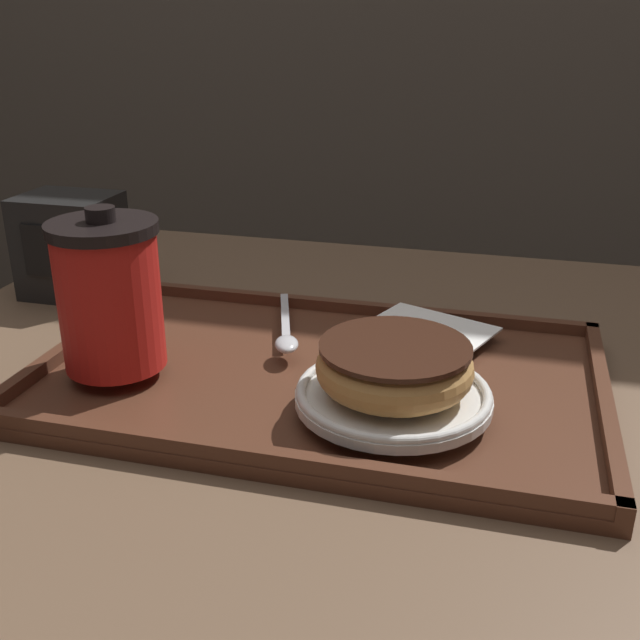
{
  "coord_description": "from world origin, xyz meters",
  "views": [
    {
      "loc": [
        0.18,
        -0.59,
        1.03
      ],
      "look_at": [
        0.02,
        0.0,
        0.78
      ],
      "focal_mm": 42.0,
      "sensor_mm": 36.0,
      "label": 1
    }
  ],
  "objects_px": {
    "donut_chocolate_glazed": "(394,366)",
    "coffee_cup_front": "(109,294)",
    "napkin_dispenser": "(71,246)",
    "spoon": "(286,335)"
  },
  "relations": [
    {
      "from": "donut_chocolate_glazed",
      "to": "napkin_dispenser",
      "type": "distance_m",
      "value": 0.47
    },
    {
      "from": "coffee_cup_front",
      "to": "napkin_dispenser",
      "type": "relative_size",
      "value": 1.19
    },
    {
      "from": "coffee_cup_front",
      "to": "napkin_dispenser",
      "type": "distance_m",
      "value": 0.27
    },
    {
      "from": "donut_chocolate_glazed",
      "to": "spoon",
      "type": "height_order",
      "value": "donut_chocolate_glazed"
    },
    {
      "from": "coffee_cup_front",
      "to": "spoon",
      "type": "height_order",
      "value": "coffee_cup_front"
    },
    {
      "from": "donut_chocolate_glazed",
      "to": "coffee_cup_front",
      "type": "bearing_deg",
      "value": 178.42
    },
    {
      "from": "spoon",
      "to": "napkin_dispenser",
      "type": "distance_m",
      "value": 0.33
    },
    {
      "from": "donut_chocolate_glazed",
      "to": "spoon",
      "type": "relative_size",
      "value": 0.82
    },
    {
      "from": "donut_chocolate_glazed",
      "to": "spoon",
      "type": "distance_m",
      "value": 0.16
    },
    {
      "from": "donut_chocolate_glazed",
      "to": "spoon",
      "type": "bearing_deg",
      "value": 140.85
    }
  ]
}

